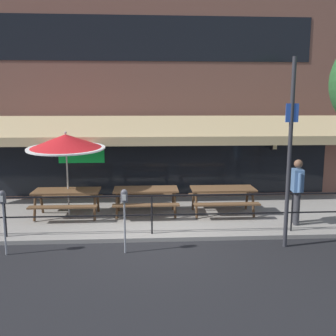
# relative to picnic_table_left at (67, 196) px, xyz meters

# --- Properties ---
(ground_plane) EXTENTS (120.00, 120.00, 0.00)m
(ground_plane) POSITION_rel_picnic_table_left_xyz_m (2.33, -1.86, -0.71)
(ground_plane) COLOR black
(patio_deck) EXTENTS (15.00, 4.00, 0.10)m
(patio_deck) POSITION_rel_picnic_table_left_xyz_m (2.33, 0.14, -0.66)
(patio_deck) COLOR gray
(patio_deck) RESTS_ON ground
(restaurant_building) EXTENTS (15.00, 1.60, 7.53)m
(restaurant_building) POSITION_rel_picnic_table_left_xyz_m (2.33, 2.37, 3.03)
(restaurant_building) COLOR brown
(restaurant_building) RESTS_ON ground
(patio_railing) EXTENTS (13.84, 0.04, 0.97)m
(patio_railing) POSITION_rel_picnic_table_left_xyz_m (2.33, -1.56, 0.09)
(patio_railing) COLOR black
(patio_railing) RESTS_ON patio_deck
(picnic_table_left) EXTENTS (1.80, 1.42, 0.76)m
(picnic_table_left) POSITION_rel_picnic_table_left_xyz_m (0.00, 0.00, 0.00)
(picnic_table_left) COLOR brown
(picnic_table_left) RESTS_ON patio_deck
(picnic_table_centre) EXTENTS (1.80, 1.42, 0.76)m
(picnic_table_centre) POSITION_rel_picnic_table_left_xyz_m (2.19, 0.06, 0.00)
(picnic_table_centre) COLOR brown
(picnic_table_centre) RESTS_ON patio_deck
(picnic_table_right) EXTENTS (1.80, 1.42, 0.76)m
(picnic_table_right) POSITION_rel_picnic_table_left_xyz_m (4.38, 0.02, 0.00)
(picnic_table_right) COLOR brown
(picnic_table_right) RESTS_ON patio_deck
(patio_umbrella_left) EXTENTS (2.14, 2.14, 2.38)m
(patio_umbrella_left) POSITION_rel_picnic_table_left_xyz_m (-0.00, 0.17, 1.47)
(patio_umbrella_left) COLOR #B7B2A8
(patio_umbrella_left) RESTS_ON patio_deck
(pedestrian_walking) EXTENTS (0.30, 0.61, 1.71)m
(pedestrian_walking) POSITION_rel_picnic_table_left_xyz_m (6.11, -0.99, 0.35)
(pedestrian_walking) COLOR #333338
(pedestrian_walking) RESTS_ON patio_deck
(parking_meter_near) EXTENTS (0.15, 0.16, 1.42)m
(parking_meter_near) POSITION_rel_picnic_table_left_xyz_m (-0.82, -2.43, 0.44)
(parking_meter_near) COLOR gray
(parking_meter_near) RESTS_ON ground
(parking_meter_far) EXTENTS (0.15, 0.16, 1.42)m
(parking_meter_far) POSITION_rel_picnic_table_left_xyz_m (1.73, -2.47, 0.44)
(parking_meter_far) COLOR gray
(parking_meter_far) RESTS_ON ground
(street_sign_pole) EXTENTS (0.28, 0.09, 4.20)m
(street_sign_pole) POSITION_rel_picnic_table_left_xyz_m (5.34, -2.31, 1.45)
(street_sign_pole) COLOR #2D2D33
(street_sign_pole) RESTS_ON ground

